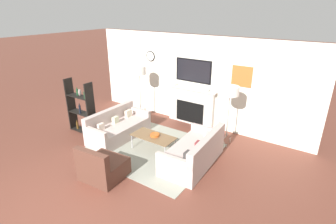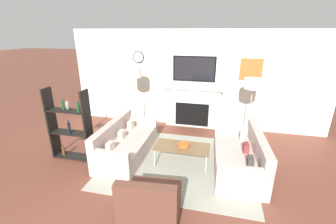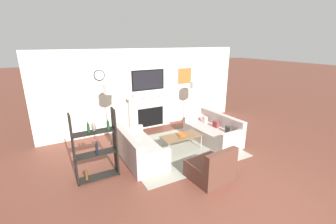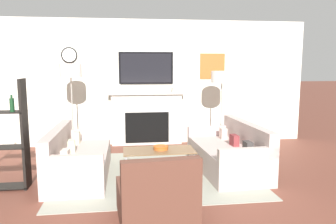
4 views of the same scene
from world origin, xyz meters
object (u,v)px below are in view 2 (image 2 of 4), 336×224
couch_right (240,158)px  couch_left (125,144)px  shelf_unit (70,126)px  decorative_bowl (184,145)px  armchair (151,203)px  floor_lamp_right (253,84)px  floor_lamp_left (134,74)px  coffee_table (182,148)px

couch_right → couch_left: bearing=-180.0°
couch_left → shelf_unit: (-1.09, -0.34, 0.47)m
decorative_bowl → shelf_unit: bearing=-172.1°
armchair → shelf_unit: bearing=150.2°
couch_left → shelf_unit: shelf_unit is taller
floor_lamp_right → decorative_bowl: bearing=-136.5°
couch_right → shelf_unit: bearing=-174.5°
couch_left → decorative_bowl: size_ratio=7.44×
armchair → decorative_bowl: size_ratio=3.74×
floor_lamp_right → floor_lamp_left: bearing=180.0°
coffee_table → decorative_bowl: bearing=41.0°
couch_right → decorative_bowl: couch_right is taller
floor_lamp_left → shelf_unit: bearing=-117.0°
couch_right → armchair: size_ratio=2.01×
couch_right → floor_lamp_right: (0.25, 1.31, 1.20)m
shelf_unit → floor_lamp_left: bearing=63.0°
couch_right → floor_lamp_left: bearing=154.1°
decorative_bowl → floor_lamp_left: size_ratio=0.14×
couch_left → floor_lamp_left: 1.89m
coffee_table → floor_lamp_left: bearing=138.6°
decorative_bowl → floor_lamp_left: (-1.55, 1.31, 1.18)m
coffee_table → couch_left: bearing=178.5°
couch_right → armchair: couch_right is taller
shelf_unit → decorative_bowl: bearing=7.9°
coffee_table → floor_lamp_right: 2.24m
floor_lamp_right → shelf_unit: floor_lamp_right is taller
floor_lamp_left → shelf_unit: size_ratio=1.14×
couch_right → decorative_bowl: 1.15m
floor_lamp_right → shelf_unit: size_ratio=1.04×
coffee_table → shelf_unit: bearing=-172.7°
couch_right → floor_lamp_left: floor_lamp_left is taller
armchair → coffee_table: (0.19, 1.54, 0.12)m
couch_right → floor_lamp_left: size_ratio=1.03×
armchair → floor_lamp_left: floor_lamp_left is taller
coffee_table → shelf_unit: shelf_unit is taller
decorative_bowl → coffee_table: bearing=-139.0°
couch_right → armchair: 2.08m
armchair → floor_lamp_right: size_ratio=0.56×
couch_right → floor_lamp_left: 3.27m
couch_left → couch_right: size_ratio=0.99×
decorative_bowl → floor_lamp_right: size_ratio=0.15×
armchair → floor_lamp_right: floor_lamp_right is taller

